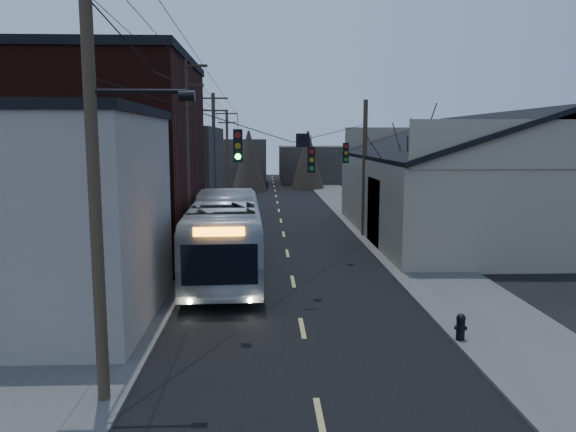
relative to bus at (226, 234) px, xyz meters
name	(u,v)px	position (x,y,z in m)	size (l,w,h in m)	color
road_surface	(282,225)	(3.00, 14.30, -1.80)	(9.00, 110.00, 0.02)	black
sidewalk_left	(190,225)	(-3.50, 14.30, -1.75)	(4.00, 110.00, 0.12)	#474744
sidewalk_right	(372,224)	(9.50, 14.30, -1.75)	(4.00, 110.00, 0.12)	#474744
building_clapboard	(28,220)	(-6.00, -6.70, 1.69)	(8.00, 8.00, 7.00)	gray
building_brick	(95,161)	(-7.00, 4.30, 3.19)	(10.00, 12.00, 10.00)	black
building_left_far	(162,171)	(-6.50, 20.30, 1.69)	(9.00, 14.00, 7.00)	#2E2A25
warehouse	(490,194)	(16.00, 9.30, 0.89)	(16.16, 20.60, 7.73)	gray
building_far_left	(228,162)	(-3.00, 49.30, 1.19)	(10.00, 12.00, 6.00)	#2E2A25
building_far_right	(322,164)	(10.00, 54.30, 0.69)	(12.00, 14.00, 5.00)	#2E2A25
bare_tree	(409,187)	(9.50, 4.30, 1.79)	(0.40, 0.40, 7.20)	black
utility_lines	(233,159)	(-0.11, 8.44, 3.14)	(11.24, 45.28, 10.50)	#382B1E
bus	(226,234)	(0.00, 0.00, 0.00)	(3.04, 13.00, 3.62)	#B6BDC3
parked_car	(227,218)	(-0.76, 12.68, -1.02)	(1.67, 4.80, 1.58)	#B0B3B9
fire_hydrant	(461,326)	(7.70, -9.25, -1.25)	(0.40, 0.28, 0.82)	black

